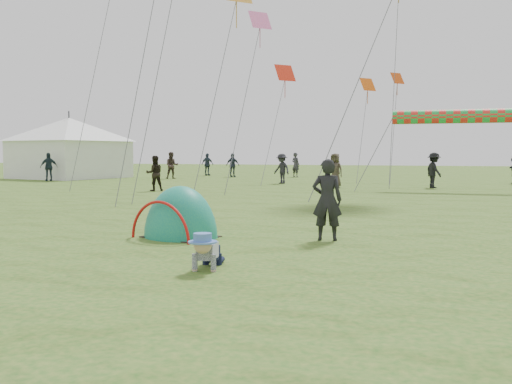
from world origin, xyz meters
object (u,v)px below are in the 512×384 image
(crawling_toddler, at_px, (206,250))
(event_marquee, at_px, (70,146))
(standing_adult, at_px, (327,200))
(popup_tent, at_px, (181,237))

(crawling_toddler, relative_size, event_marquee, 0.12)
(standing_adult, height_order, event_marquee, event_marquee)
(popup_tent, height_order, standing_adult, standing_adult)
(crawling_toddler, xyz_separation_m, popup_tent, (-1.76, 2.88, -0.30))
(event_marquee, bearing_deg, crawling_toddler, -37.96)
(crawling_toddler, bearing_deg, event_marquee, 120.55)
(crawling_toddler, height_order, popup_tent, popup_tent)
(popup_tent, height_order, event_marquee, event_marquee)
(popup_tent, bearing_deg, standing_adult, 27.49)
(standing_adult, bearing_deg, event_marquee, -53.55)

